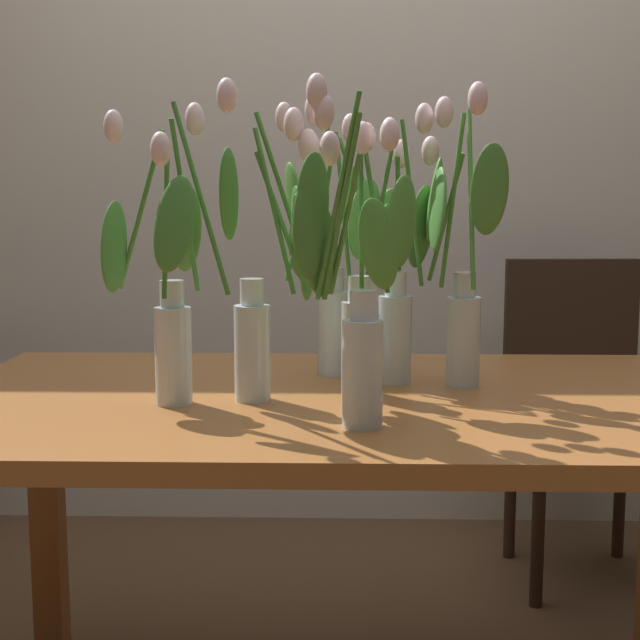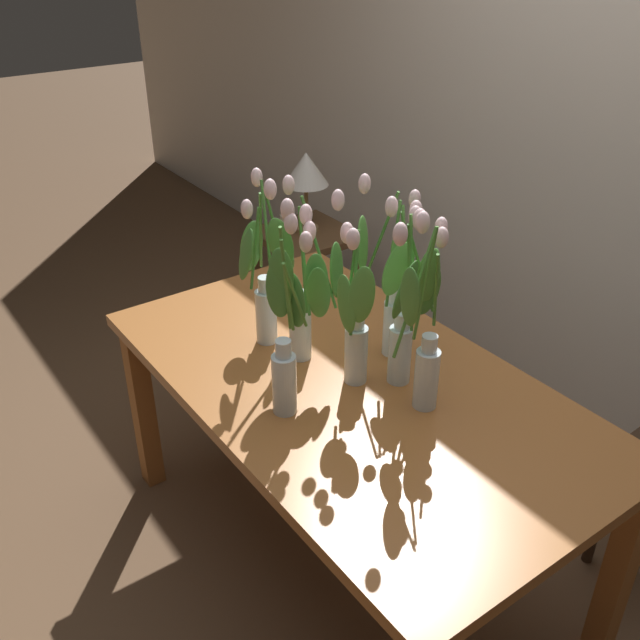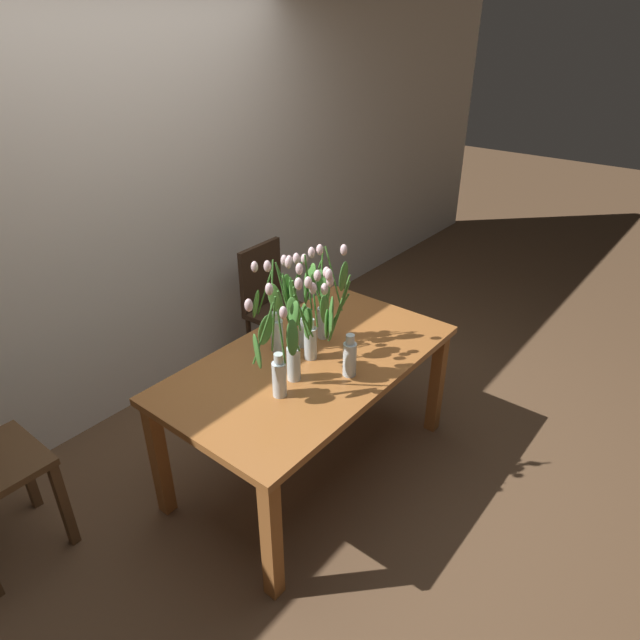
# 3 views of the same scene
# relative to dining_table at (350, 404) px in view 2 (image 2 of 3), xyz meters

# --- Properties ---
(ground_plane) EXTENTS (18.00, 18.00, 0.00)m
(ground_plane) POSITION_rel_dining_table_xyz_m (0.00, 0.00, -0.65)
(ground_plane) COLOR brown
(dining_table) EXTENTS (1.60, 0.90, 0.74)m
(dining_table) POSITION_rel_dining_table_xyz_m (0.00, 0.00, 0.00)
(dining_table) COLOR #A3602D
(dining_table) RESTS_ON ground
(tulip_vase_0) EXTENTS (0.22, 0.17, 0.56)m
(tulip_vase_0) POSITION_rel_dining_table_xyz_m (0.08, 0.14, 0.31)
(tulip_vase_0) COLOR silver
(tulip_vase_0) RESTS_ON dining_table
(tulip_vase_1) EXTENTS (0.20, 0.24, 0.59)m
(tulip_vase_1) POSITION_rel_dining_table_xyz_m (0.21, 0.08, 0.31)
(tulip_vase_1) COLOR silver
(tulip_vase_1) RESTS_ON dining_table
(tulip_vase_2) EXTENTS (0.26, 0.23, 0.58)m
(tulip_vase_2) POSITION_rel_dining_table_xyz_m (-0.33, -0.08, 0.33)
(tulip_vase_2) COLOR silver
(tulip_vase_2) RESTS_ON dining_table
(tulip_vase_3) EXTENTS (0.26, 0.23, 0.57)m
(tulip_vase_3) POSITION_rel_dining_table_xyz_m (-0.04, 0.19, 0.32)
(tulip_vase_3) COLOR silver
(tulip_vase_3) RESTS_ON dining_table
(tulip_vase_4) EXTENTS (0.17, 0.16, 0.57)m
(tulip_vase_4) POSITION_rel_dining_table_xyz_m (-0.15, -0.05, 0.29)
(tulip_vase_4) COLOR silver
(tulip_vase_4) RESTS_ON dining_table
(tulip_vase_5) EXTENTS (0.16, 0.17, 0.59)m
(tulip_vase_5) POSITION_rel_dining_table_xyz_m (-0.02, -0.21, 0.30)
(tulip_vase_5) COLOR silver
(tulip_vase_5) RESTS_ON dining_table
(tulip_vase_6) EXTENTS (0.15, 0.12, 0.52)m
(tulip_vase_6) POSITION_rel_dining_table_xyz_m (0.03, -0.01, 0.27)
(tulip_vase_6) COLOR silver
(tulip_vase_6) RESTS_ON dining_table
(side_table) EXTENTS (0.44, 0.44, 0.55)m
(side_table) POSITION_rel_dining_table_xyz_m (-1.36, 0.78, -0.22)
(side_table) COLOR brown
(side_table) RESTS_ON ground
(table_lamp) EXTENTS (0.22, 0.22, 0.40)m
(table_lamp) POSITION_rel_dining_table_xyz_m (-1.38, 0.80, 0.21)
(table_lamp) COLOR olive
(table_lamp) RESTS_ON side_table
(pillar_candle) EXTENTS (0.06, 0.06, 0.07)m
(pillar_candle) POSITION_rel_dining_table_xyz_m (-1.45, 0.72, -0.06)
(pillar_candle) COLOR beige
(pillar_candle) RESTS_ON side_table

